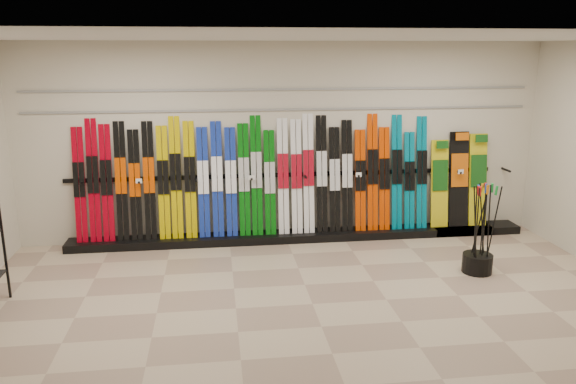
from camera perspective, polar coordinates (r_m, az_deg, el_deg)
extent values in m
plane|color=gray|center=(6.66, 2.50, -11.30)|extent=(8.00, 8.00, 0.00)
plane|color=beige|center=(8.59, -0.29, 5.07)|extent=(8.00, 0.00, 8.00)
plane|color=silver|center=(6.01, 2.82, 15.46)|extent=(8.00, 8.00, 0.00)
cube|color=black|center=(8.76, 1.37, -4.47)|extent=(8.00, 0.40, 0.12)
cube|color=#9E0012|center=(8.72, -20.42, 0.65)|extent=(0.17, 0.27, 1.68)
cube|color=#9E0012|center=(8.67, -19.17, 1.09)|extent=(0.17, 0.29, 1.79)
cube|color=#9E0012|center=(8.64, -17.93, 0.85)|extent=(0.17, 0.28, 1.71)
cube|color=black|center=(8.60, -16.59, 1.03)|extent=(0.17, 0.28, 1.75)
cube|color=black|center=(8.58, -15.27, 0.67)|extent=(0.17, 0.26, 1.63)
cube|color=black|center=(8.54, -13.92, 1.10)|extent=(0.17, 0.28, 1.74)
cube|color=#CAB300|center=(8.53, -12.55, 0.92)|extent=(0.17, 0.27, 1.67)
cube|color=#CAB300|center=(8.51, -11.31, 1.42)|extent=(0.17, 0.29, 1.81)
cube|color=#CAB300|center=(8.50, -9.92, 1.21)|extent=(0.17, 0.28, 1.73)
cube|color=#152F9E|center=(8.49, -8.60, 0.95)|extent=(0.17, 0.27, 1.64)
cube|color=#152F9E|center=(8.49, -7.20, 1.27)|extent=(0.17, 0.28, 1.72)
cube|color=#152F9E|center=(8.50, -5.81, 1.00)|extent=(0.17, 0.27, 1.63)
cube|color=#06620C|center=(8.50, -4.49, 1.23)|extent=(0.17, 0.27, 1.69)
cube|color=#06620C|center=(8.51, -3.22, 1.66)|extent=(0.17, 0.29, 1.80)
cube|color=#06620C|center=(8.53, -1.86, 0.95)|extent=(0.17, 0.26, 1.58)
cube|color=white|center=(8.55, -0.51, 1.57)|extent=(0.17, 0.28, 1.75)
cube|color=white|center=(8.58, 0.87, 1.55)|extent=(0.17, 0.28, 1.73)
cube|color=white|center=(8.60, 2.10, 1.87)|extent=(0.17, 0.29, 1.82)
cube|color=black|center=(8.64, 3.44, 1.80)|extent=(0.17, 0.29, 1.79)
cube|color=black|center=(8.69, 4.76, 1.24)|extent=(0.17, 0.26, 1.61)
cube|color=black|center=(8.73, 6.02, 1.62)|extent=(0.17, 0.28, 1.71)
cube|color=#D23800|center=(8.78, 7.35, 1.16)|extent=(0.17, 0.25, 1.56)
cube|color=#D23800|center=(8.83, 8.59, 1.97)|extent=(0.17, 0.29, 1.80)
cube|color=#D23800|center=(8.89, 9.76, 1.33)|extent=(0.17, 0.26, 1.59)
cube|color=#01697F|center=(8.94, 10.99, 1.96)|extent=(0.17, 0.29, 1.78)
cube|color=#01697F|center=(9.02, 12.23, 1.13)|extent=(0.17, 0.25, 1.51)
cube|color=#01697F|center=(9.08, 13.42, 1.92)|extent=(0.17, 0.28, 1.75)
cube|color=gold|center=(9.21, 15.14, 0.81)|extent=(0.28, 0.22, 1.38)
cube|color=black|center=(9.34, 16.96, 1.24)|extent=(0.31, 0.23, 1.50)
cube|color=gold|center=(9.47, 18.72, 1.17)|extent=(0.29, 0.23, 1.47)
cylinder|color=black|center=(7.90, 18.66, -6.87)|extent=(0.39, 0.39, 0.25)
cylinder|color=black|center=(7.63, 18.49, -3.76)|extent=(0.11, 0.09, 1.18)
cylinder|color=black|center=(7.73, 19.29, -3.59)|extent=(0.03, 0.02, 1.18)
cylinder|color=black|center=(7.78, 19.16, -3.46)|extent=(0.02, 0.03, 1.18)
cylinder|color=black|center=(7.84, 19.70, -3.37)|extent=(0.12, 0.13, 1.17)
cylinder|color=black|center=(7.84, 19.12, -3.33)|extent=(0.15, 0.09, 1.17)
cylinder|color=black|center=(7.78, 18.76, -3.43)|extent=(0.14, 0.15, 1.17)
cylinder|color=black|center=(7.70, 18.47, -3.60)|extent=(0.08, 0.05, 1.18)
cylinder|color=black|center=(7.72, 20.07, -3.68)|extent=(0.14, 0.05, 1.18)
cylinder|color=black|center=(7.61, 18.60, -3.81)|extent=(0.09, 0.12, 1.18)
cube|color=gray|center=(8.51, -0.27, 8.37)|extent=(7.60, 0.02, 0.03)
cube|color=gray|center=(8.48, -0.28, 10.39)|extent=(7.60, 0.02, 0.03)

